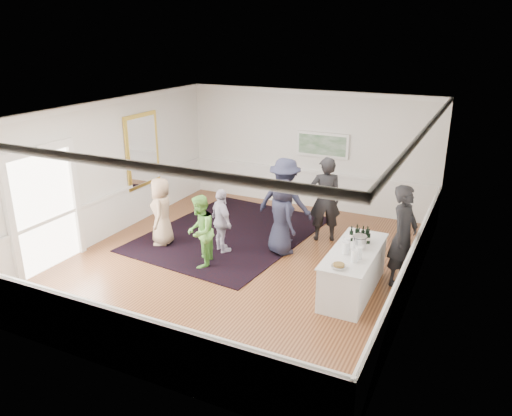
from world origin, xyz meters
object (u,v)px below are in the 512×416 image
at_px(guest_tan, 161,212).
at_px(guest_dark_b, 325,199).
at_px(nut_bowl, 339,266).
at_px(bartender, 403,236).
at_px(serving_table, 353,271).
at_px(guest_green, 200,231).
at_px(guest_dark_a, 285,201).
at_px(guest_navy, 281,217).
at_px(ice_bucket, 360,242).
at_px(guest_lilac, 222,221).

xyz_separation_m(guest_tan, guest_dark_b, (3.25, 1.83, 0.21)).
relative_size(guest_tan, nut_bowl, 5.71).
bearing_deg(bartender, serving_table, 150.08).
distance_m(guest_dark_b, nut_bowl, 3.22).
xyz_separation_m(serving_table, guest_dark_b, (-1.28, 2.14, 0.57)).
distance_m(serving_table, bartender, 1.18).
height_order(guest_green, nut_bowl, guest_green).
xyz_separation_m(guest_dark_a, guest_navy, (0.16, -0.59, -0.15)).
distance_m(ice_bucket, nut_bowl, 0.96).
xyz_separation_m(guest_dark_b, ice_bucket, (1.33, -2.02, -0.03)).
bearing_deg(guest_lilac, guest_navy, -120.25).
bearing_deg(guest_green, bartender, 87.13).
bearing_deg(guest_tan, guest_dark_a, 92.19).
bearing_deg(nut_bowl, guest_green, 169.74).
bearing_deg(bartender, guest_navy, 97.88).
bearing_deg(serving_table, guest_dark_a, 141.76).
bearing_deg(guest_dark_b, guest_lilac, 16.20).
bearing_deg(guest_navy, serving_table, -170.78).
bearing_deg(ice_bucket, nut_bowl, -96.26).
height_order(serving_table, guest_dark_b, guest_dark_b).
xyz_separation_m(guest_tan, ice_bucket, (4.59, -0.19, 0.19)).
relative_size(guest_green, guest_dark_a, 0.77).
height_order(guest_tan, nut_bowl, guest_tan).
bearing_deg(bartender, guest_lilac, 107.79).
height_order(serving_table, guest_lilac, guest_lilac).
distance_m(guest_dark_b, guest_navy, 1.28).
xyz_separation_m(guest_lilac, guest_dark_b, (1.81, 1.63, 0.27)).
xyz_separation_m(bartender, guest_lilac, (-3.82, -0.23, -0.27)).
bearing_deg(serving_table, guest_green, -175.05).
relative_size(bartender, guest_green, 1.30).
xyz_separation_m(bartender, guest_dark_a, (-2.79, 0.89, 0.00)).
relative_size(guest_lilac, guest_dark_b, 0.73).
distance_m(guest_navy, nut_bowl, 2.64).
bearing_deg(ice_bucket, guest_navy, 154.80).
height_order(guest_lilac, ice_bucket, guest_lilac).
distance_m(guest_lilac, guest_dark_b, 2.45).
relative_size(guest_tan, guest_dark_b, 0.79).
bearing_deg(ice_bucket, guest_lilac, 172.83).
xyz_separation_m(serving_table, guest_tan, (-4.53, 0.31, 0.35)).
xyz_separation_m(guest_navy, ice_bucket, (1.96, -0.92, 0.13)).
bearing_deg(nut_bowl, guest_dark_a, 129.31).
xyz_separation_m(serving_table, guest_navy, (-1.91, 1.04, 0.41)).
height_order(serving_table, guest_green, guest_green).
height_order(guest_navy, ice_bucket, guest_navy).
relative_size(guest_green, guest_navy, 0.91).
height_order(bartender, guest_tan, bartender).
height_order(bartender, guest_dark_a, guest_dark_a).
bearing_deg(guest_green, serving_table, 77.40).
height_order(bartender, guest_dark_b, guest_dark_b).
xyz_separation_m(guest_tan, guest_dark_a, (2.46, 1.32, 0.21)).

